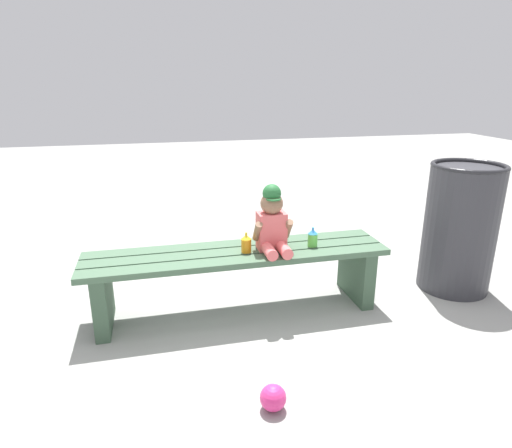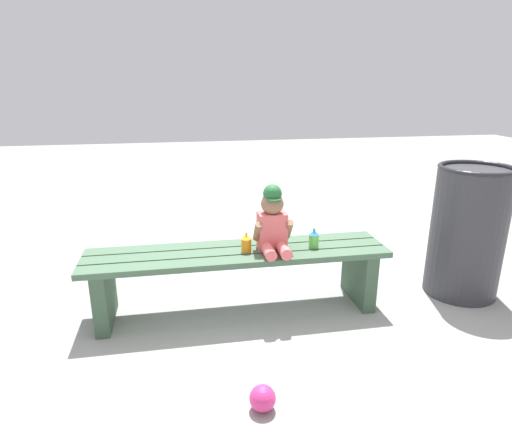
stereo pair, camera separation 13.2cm
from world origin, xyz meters
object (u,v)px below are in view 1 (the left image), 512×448
object	(u,v)px
sippy_cup_left	(246,243)
toy_ball	(273,398)
trash_bin	(460,228)
sippy_cup_right	(313,237)
child_figure	(272,222)
park_bench	(237,269)

from	to	relation	value
sippy_cup_left	toy_ball	xyz separation A→B (m)	(-0.07, -0.87, -0.40)
trash_bin	sippy_cup_right	bearing A→B (deg)	-179.58
child_figure	sippy_cup_right	distance (m)	0.29
toy_ball	trash_bin	size ratio (longest dim) A/B	0.14
park_bench	child_figure	size ratio (longest dim) A/B	4.54
sippy_cup_left	trash_bin	world-z (taller)	trash_bin
park_bench	child_figure	world-z (taller)	child_figure
park_bench	toy_ball	size ratio (longest dim) A/B	15.49
sippy_cup_left	sippy_cup_right	bearing A→B (deg)	0.00
park_bench	child_figure	distance (m)	0.36
child_figure	trash_bin	distance (m)	1.33
park_bench	sippy_cup_left	distance (m)	0.19
park_bench	toy_ball	world-z (taller)	park_bench
sippy_cup_right	park_bench	bearing A→B (deg)	176.26
child_figure	trash_bin	size ratio (longest dim) A/B	0.46
sippy_cup_right	toy_ball	world-z (taller)	sippy_cup_right
child_figure	sippy_cup_right	world-z (taller)	child_figure
park_bench	trash_bin	distance (m)	1.54
child_figure	toy_ball	world-z (taller)	child_figure
sippy_cup_right	toy_ball	bearing A→B (deg)	-119.44
park_bench	toy_ball	xyz separation A→B (m)	(-0.02, -0.90, -0.23)
park_bench	toy_ball	distance (m)	0.93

